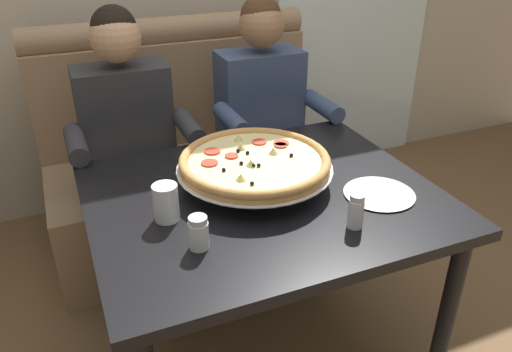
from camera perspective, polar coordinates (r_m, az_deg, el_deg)
The scene contains 10 objects.
ground_plane at distance 2.20m, azimuth 0.68°, elevation -19.06°, with size 16.00×16.00×0.00m, color brown.
booth_bench at distance 2.69m, azimuth -7.37°, elevation 1.04°, with size 1.46×0.78×1.13m.
dining_table at distance 1.77m, azimuth 0.80°, elevation -4.40°, with size 1.17×0.98×0.75m.
diner_left at distance 2.27m, azimuth -13.93°, elevation 3.75°, with size 0.54×0.64×1.27m.
diner_right at distance 2.44m, azimuth 1.40°, elevation 6.32°, with size 0.54×0.64×1.27m.
pizza at distance 1.75m, azimuth -0.06°, elevation 1.62°, with size 0.55×0.55×0.12m.
shaker_oregano at distance 1.45m, azimuth -6.51°, elevation -6.64°, with size 0.06×0.06×0.10m.
shaker_parmesan at distance 1.56m, azimuth 11.25°, elevation -4.17°, with size 0.05×0.05×0.11m.
plate_near_left at distance 1.76m, azimuth 13.81°, elevation -1.79°, with size 0.24×0.24×0.02m.
drinking_glass at distance 1.59m, azimuth -10.15°, elevation -3.23°, with size 0.08×0.08×0.12m.
Camera 1 is at (-0.60, -1.37, 1.62)m, focal length 35.28 mm.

